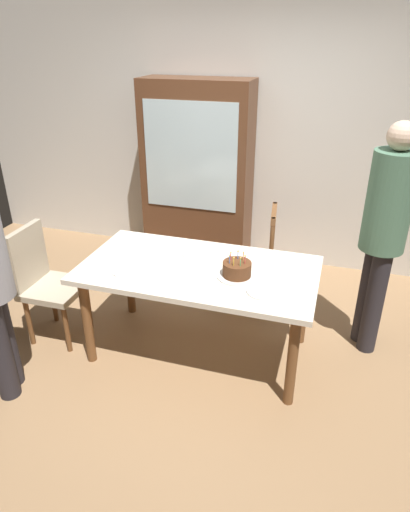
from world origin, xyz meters
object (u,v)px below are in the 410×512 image
at_px(birthday_cake, 237,270).
at_px(chair_spindle_back, 251,261).
at_px(chair_upholstered, 44,278).
at_px(china_cabinet, 198,176).
at_px(dining_table, 199,278).
at_px(plate_near_guest, 263,291).
at_px(plate_far_side, 196,253).
at_px(person_guest, 384,229).
at_px(plate_near_celebrant, 127,270).

xyz_separation_m(birthday_cake, chair_spindle_back, (-0.06, 0.83, -0.34)).
distance_m(chair_upholstered, china_cabinet, 1.90).
xyz_separation_m(dining_table, birthday_cake, (0.30, -0.05, 0.14)).
distance_m(dining_table, chair_upholstered, 1.26).
relative_size(plate_near_guest, chair_upholstered, 0.23).
bearing_deg(birthday_cake, china_cabinet, 116.77).
relative_size(plate_far_side, chair_spindle_back, 0.23).
bearing_deg(plate_far_side, china_cabinet, 107.58).
xyz_separation_m(birthday_cake, person_guest, (0.95, 0.53, 0.22)).
distance_m(plate_near_guest, china_cabinet, 2.05).
relative_size(plate_near_celebrant, plate_far_side, 1.00).
bearing_deg(person_guest, plate_far_side, -168.45).
distance_m(plate_near_guest, chair_spindle_back, 1.07).
bearing_deg(plate_near_celebrant, plate_far_side, 46.80).
bearing_deg(dining_table, plate_near_celebrant, -156.46).
bearing_deg(chair_upholstered, plate_near_celebrant, -4.18).
bearing_deg(person_guest, china_cabinet, 148.57).
relative_size(dining_table, plate_far_side, 7.80).
xyz_separation_m(chair_upholstered, person_guest, (2.50, 0.63, 0.49)).
relative_size(chair_spindle_back, person_guest, 0.53).
relative_size(birthday_cake, chair_upholstered, 0.29).
distance_m(birthday_cake, person_guest, 1.11).
xyz_separation_m(plate_near_celebrant, china_cabinet, (-0.04, 1.76, 0.20)).
height_order(birthday_cake, chair_spindle_back, chair_spindle_back).
xyz_separation_m(plate_near_guest, chair_spindle_back, (-0.27, 0.99, -0.30)).
bearing_deg(chair_spindle_back, plate_far_side, -119.62).
distance_m(dining_table, plate_near_celebrant, 0.52).
height_order(plate_near_celebrant, chair_spindle_back, chair_spindle_back).
distance_m(dining_table, plate_near_guest, 0.56).
height_order(plate_near_celebrant, plate_near_guest, same).
bearing_deg(chair_upholstered, birthday_cake, 3.51).
bearing_deg(chair_spindle_back, china_cabinet, 134.20).
xyz_separation_m(plate_near_celebrant, chair_spindle_back, (0.71, 0.99, -0.30)).
xyz_separation_m(chair_upholstered, china_cabinet, (0.73, 1.71, 0.42)).
bearing_deg(plate_far_side, plate_near_celebrant, -133.20).
xyz_separation_m(dining_table, chair_upholstered, (-1.25, -0.15, -0.13)).
height_order(plate_far_side, chair_upholstered, chair_upholstered).
height_order(dining_table, plate_near_guest, plate_near_guest).
relative_size(chair_spindle_back, chair_upholstered, 1.00).
bearing_deg(china_cabinet, birthday_cake, -63.23).
distance_m(chair_spindle_back, chair_upholstered, 1.76).
xyz_separation_m(dining_table, china_cabinet, (-0.51, 1.56, 0.29)).
bearing_deg(plate_near_guest, plate_far_side, 145.61).
bearing_deg(china_cabinet, chair_upholstered, -113.25).
distance_m(chair_spindle_back, person_guest, 1.19).
bearing_deg(china_cabinet, person_guest, -31.43).
bearing_deg(plate_far_side, birthday_cake, -34.03).
relative_size(birthday_cake, chair_spindle_back, 0.29).
bearing_deg(china_cabinet, dining_table, -71.73).
relative_size(dining_table, plate_near_celebrant, 7.80).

